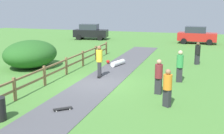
# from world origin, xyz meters

# --- Properties ---
(ground_plane) EXTENTS (60.00, 60.00, 0.00)m
(ground_plane) POSITION_xyz_m (0.00, 0.00, 0.00)
(ground_plane) COLOR #4C8438
(asphalt_path) EXTENTS (2.40, 28.00, 0.02)m
(asphalt_path) POSITION_xyz_m (0.00, 0.00, 0.01)
(asphalt_path) COLOR #515156
(asphalt_path) RESTS_ON ground_plane
(wooden_fence) EXTENTS (0.12, 18.12, 1.10)m
(wooden_fence) POSITION_xyz_m (-2.60, 0.00, 0.67)
(wooden_fence) COLOR olive
(wooden_fence) RESTS_ON ground_plane
(bush_large) EXTENTS (3.44, 4.13, 1.90)m
(bush_large) POSITION_xyz_m (-5.92, 2.40, 0.95)
(bush_large) COLOR #286023
(bush_large) RESTS_ON ground_plane
(skater_riding) EXTENTS (0.46, 0.82, 1.91)m
(skater_riding) POSITION_xyz_m (-0.40, 1.30, 1.09)
(skater_riding) COLOR black
(skater_riding) RESTS_ON asphalt_path
(skater_fallen) EXTENTS (1.32, 1.52, 0.36)m
(skater_fallen) POSITION_xyz_m (-0.33, 4.78, 0.20)
(skater_fallen) COLOR white
(skater_fallen) RESTS_ON asphalt_path
(skateboard_loose) EXTENTS (0.74, 0.67, 0.08)m
(skateboard_loose) POSITION_xyz_m (0.04, -4.28, 0.09)
(skateboard_loose) COLOR black
(skateboard_loose) RESTS_ON asphalt_path
(bystander_maroon) EXTENTS (0.43, 0.43, 1.75)m
(bystander_maroon) POSITION_xyz_m (3.49, -0.87, 0.96)
(bystander_maroon) COLOR #2D2D33
(bystander_maroon) RESTS_ON ground_plane
(bystander_orange) EXTENTS (0.53, 0.53, 1.67)m
(bystander_orange) POSITION_xyz_m (4.11, -2.50, 0.92)
(bystander_orange) COLOR #2D2D33
(bystander_orange) RESTS_ON ground_plane
(bystander_green) EXTENTS (0.44, 0.44, 1.83)m
(bystander_green) POSITION_xyz_m (4.29, 1.67, 1.01)
(bystander_green) COLOR #2D2D33
(bystander_green) RESTS_ON ground_plane
(bystander_black) EXTENTS (0.52, 0.52, 1.66)m
(bystander_black) POSITION_xyz_m (5.15, 6.92, 0.91)
(bystander_black) COLOR #2D2D33
(bystander_black) RESTS_ON ground_plane
(parked_car_red) EXTENTS (4.26, 2.13, 1.92)m
(parked_car_red) POSITION_xyz_m (4.84, 18.55, 0.96)
(parked_car_red) COLOR red
(parked_car_red) RESTS_ON ground_plane
(parked_car_black) EXTENTS (4.39, 2.44, 1.92)m
(parked_car_black) POSITION_xyz_m (-7.99, 18.54, 0.96)
(parked_car_black) COLOR black
(parked_car_black) RESTS_ON ground_plane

